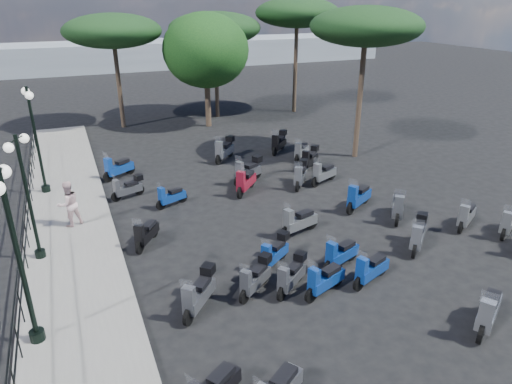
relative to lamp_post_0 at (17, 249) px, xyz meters
name	(u,v)px	position (x,y,z in m)	size (l,w,h in m)	color
ground	(269,236)	(7.47, 2.84, -2.69)	(120.00, 120.00, 0.00)	black
sidewalk	(70,231)	(0.97, 5.84, -2.62)	(3.00, 30.00, 0.15)	slate
railing	(26,219)	(-0.33, 5.64, -1.80)	(0.04, 26.04, 1.10)	black
lamp_post_0	(17,249)	(0.00, 0.00, 0.00)	(0.36, 1.32, 4.46)	black
lamp_post_1	(27,190)	(0.03, 4.17, -0.23)	(0.65, 1.12, 4.06)	black
lamp_post_2	(35,134)	(0.20, 9.94, 0.01)	(0.48, 1.31, 4.47)	black
pedestrian_far	(69,204)	(1.07, 6.15, -1.69)	(0.83, 0.65, 1.70)	beige
scooter_2	(199,294)	(4.00, -0.23, -2.17)	(1.29, 1.39, 1.38)	black
scooter_3	(146,234)	(3.35, 3.84, -2.25)	(1.03, 1.37, 1.28)	black
scooter_4	(128,188)	(3.39, 8.19, -2.24)	(1.45, 0.72, 1.20)	black
scooter_5	(118,168)	(3.33, 10.73, -2.20)	(1.58, 1.06, 1.42)	black
scooter_7	(255,278)	(5.70, -0.08, -2.22)	(1.35, 1.07, 1.26)	black
scooter_8	(275,253)	(6.82, 1.00, -2.23)	(1.35, 1.01, 1.23)	black
scooter_9	(299,222)	(8.49, 2.54, -2.21)	(1.72, 0.74, 1.40)	black
scooter_10	(171,197)	(4.86, 6.67, -2.28)	(1.41, 0.73, 1.18)	black
scooter_11	(248,171)	(8.72, 7.87, -2.15)	(1.67, 1.04, 1.45)	black
scooter_13	(371,270)	(9.00, -0.98, -2.24)	(1.59, 0.78, 1.32)	black
scooter_14	(324,280)	(7.47, -0.92, -2.23)	(1.60, 0.79, 1.33)	black
scooter_15	(246,182)	(8.15, 6.77, -2.18)	(1.36, 1.43, 1.48)	black
scooter_16	(301,175)	(10.70, 6.52, -2.17)	(1.25, 1.45, 1.39)	black
scooter_17	(225,150)	(8.75, 11.20, -2.13)	(1.48, 1.44, 1.50)	black
scooter_19	(488,312)	(10.49, -3.82, -2.18)	(1.65, 1.10, 1.48)	black
scooter_20	(418,235)	(11.68, 0.08, -2.17)	(1.42, 1.29, 1.39)	black
scooter_21	(398,207)	(12.52, 2.16, -2.18)	(1.27, 1.52, 1.49)	black
scooter_22	(324,174)	(11.80, 6.40, -2.22)	(1.63, 0.87, 1.37)	black
scooter_23	(310,159)	(12.18, 8.33, -2.18)	(1.44, 1.22, 1.38)	black
scooter_26	(466,216)	(14.36, 0.61, -2.23)	(1.51, 0.98, 1.34)	black
scooter_27	(358,197)	(11.66, 3.49, -2.18)	(1.67, 1.06, 1.47)	black
scooter_28	(301,151)	(12.47, 9.76, -2.24)	(1.30, 1.13, 1.30)	black
scooter_29	(279,143)	(11.93, 11.31, -2.15)	(1.40, 1.40, 1.44)	black
scooter_30	(340,254)	(8.66, 0.11, -2.23)	(1.60, 0.79, 1.33)	black
scooter_31	(508,223)	(15.31, -0.37, -2.23)	(1.51, 0.98, 1.34)	black
scooter_32	(291,276)	(6.70, -0.37, -2.22)	(1.35, 1.07, 1.26)	black
broadleaf_tree	(206,51)	(10.08, 18.14, 2.09)	(5.37, 5.37, 7.08)	#38281E
pine_0	(215,28)	(11.46, 20.41, 3.24)	(6.13, 6.13, 7.02)	#38281E
pine_1	(297,13)	(17.19, 19.65, 4.14)	(5.79, 5.79, 7.88)	#38281E
pine_2	(113,31)	(4.87, 20.06, 3.25)	(5.91, 5.91, 7.00)	#38281E
pine_3	(366,27)	(15.37, 9.10, 3.82)	(5.46, 5.46, 7.50)	#38281E
distant_hills	(111,56)	(7.47, 47.84, -1.19)	(70.00, 8.00, 3.00)	gray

